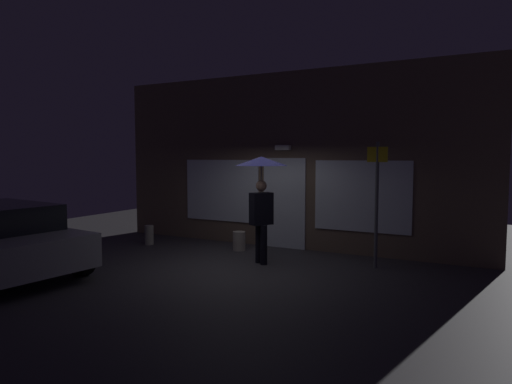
{
  "coord_description": "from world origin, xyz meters",
  "views": [
    {
      "loc": [
        4.44,
        -7.73,
        2.24
      ],
      "look_at": [
        0.12,
        0.47,
        1.5
      ],
      "focal_mm": 31.36,
      "sensor_mm": 36.0,
      "label": 1
    }
  ],
  "objects_px": {
    "street_sign_post": "(377,197)",
    "sidewalk_bollard": "(239,241)",
    "person_with_umbrella": "(261,181)",
    "sidewalk_bollard_2": "(149,235)"
  },
  "relations": [
    {
      "from": "sidewalk_bollard",
      "to": "street_sign_post",
      "type": "bearing_deg",
      "value": -3.22
    },
    {
      "from": "person_with_umbrella",
      "to": "sidewalk_bollard_2",
      "type": "bearing_deg",
      "value": -64.9
    },
    {
      "from": "street_sign_post",
      "to": "sidewalk_bollard_2",
      "type": "distance_m",
      "value": 5.77
    },
    {
      "from": "sidewalk_bollard_2",
      "to": "street_sign_post",
      "type": "bearing_deg",
      "value": 2.76
    },
    {
      "from": "person_with_umbrella",
      "to": "street_sign_post",
      "type": "distance_m",
      "value": 2.34
    },
    {
      "from": "street_sign_post",
      "to": "sidewalk_bollard",
      "type": "height_order",
      "value": "street_sign_post"
    },
    {
      "from": "street_sign_post",
      "to": "sidewalk_bollard",
      "type": "relative_size",
      "value": 5.59
    },
    {
      "from": "sidewalk_bollard",
      "to": "sidewalk_bollard_2",
      "type": "height_order",
      "value": "sidewalk_bollard_2"
    },
    {
      "from": "street_sign_post",
      "to": "sidewalk_bollard_2",
      "type": "relative_size",
      "value": 5.15
    },
    {
      "from": "person_with_umbrella",
      "to": "sidewalk_bollard",
      "type": "height_order",
      "value": "person_with_umbrella"
    }
  ]
}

